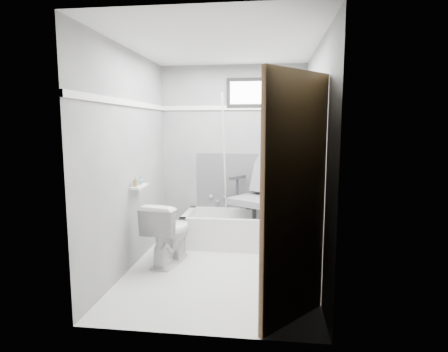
% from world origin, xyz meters
% --- Properties ---
extents(floor, '(2.60, 2.60, 0.00)m').
position_xyz_m(floor, '(0.00, 0.00, 0.00)').
color(floor, white).
rests_on(floor, ground).
extents(ceiling, '(2.60, 2.60, 0.00)m').
position_xyz_m(ceiling, '(0.00, 0.00, 2.40)').
color(ceiling, silver).
rests_on(ceiling, floor).
extents(wall_back, '(2.00, 0.02, 2.40)m').
position_xyz_m(wall_back, '(0.00, 1.30, 1.20)').
color(wall_back, slate).
rests_on(wall_back, floor).
extents(wall_front, '(2.00, 0.02, 2.40)m').
position_xyz_m(wall_front, '(0.00, -1.30, 1.20)').
color(wall_front, slate).
rests_on(wall_front, floor).
extents(wall_left, '(0.02, 2.60, 2.40)m').
position_xyz_m(wall_left, '(-1.00, 0.00, 1.20)').
color(wall_left, slate).
rests_on(wall_left, floor).
extents(wall_right, '(0.02, 2.60, 2.40)m').
position_xyz_m(wall_right, '(1.00, 0.00, 1.20)').
color(wall_right, slate).
rests_on(wall_right, floor).
extents(bathtub, '(1.50, 0.70, 0.42)m').
position_xyz_m(bathtub, '(0.15, 0.93, 0.21)').
color(bathtub, silver).
rests_on(bathtub, floor).
extents(office_chair, '(0.89, 0.89, 1.12)m').
position_xyz_m(office_chair, '(0.33, 0.96, 0.68)').
color(office_chair, slate).
rests_on(office_chair, bathtub).
extents(toilet, '(0.53, 0.79, 0.71)m').
position_xyz_m(toilet, '(-0.62, 0.16, 0.35)').
color(toilet, white).
rests_on(toilet, floor).
extents(door, '(0.78, 0.78, 2.00)m').
position_xyz_m(door, '(0.98, -1.28, 1.00)').
color(door, '#573120').
rests_on(door, floor).
extents(window, '(0.66, 0.04, 0.40)m').
position_xyz_m(window, '(0.25, 1.29, 2.02)').
color(window, black).
rests_on(window, wall_back).
extents(backerboard, '(1.50, 0.02, 0.78)m').
position_xyz_m(backerboard, '(0.25, 1.29, 0.80)').
color(backerboard, '#4C4C4F').
rests_on(backerboard, wall_back).
extents(trim_back, '(2.00, 0.02, 0.06)m').
position_xyz_m(trim_back, '(0.00, 1.29, 1.82)').
color(trim_back, white).
rests_on(trim_back, wall_back).
extents(trim_left, '(0.02, 2.60, 0.06)m').
position_xyz_m(trim_left, '(-0.99, 0.00, 1.82)').
color(trim_left, white).
rests_on(trim_left, wall_left).
extents(pole, '(0.02, 0.56, 1.88)m').
position_xyz_m(pole, '(-0.08, 1.06, 1.05)').
color(pole, silver).
rests_on(pole, bathtub).
extents(shelf, '(0.10, 0.32, 0.02)m').
position_xyz_m(shelf, '(-0.93, 0.10, 0.90)').
color(shelf, white).
rests_on(shelf, wall_left).
extents(soap_bottle_a, '(0.06, 0.06, 0.11)m').
position_xyz_m(soap_bottle_a, '(-0.94, 0.02, 0.97)').
color(soap_bottle_a, olive).
rests_on(soap_bottle_a, shelf).
extents(soap_bottle_b, '(0.09, 0.09, 0.09)m').
position_xyz_m(soap_bottle_b, '(-0.94, 0.16, 0.96)').
color(soap_bottle_b, teal).
rests_on(soap_bottle_b, shelf).
extents(faucet, '(0.26, 0.10, 0.16)m').
position_xyz_m(faucet, '(-0.20, 1.27, 0.55)').
color(faucet, silver).
rests_on(faucet, wall_back).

